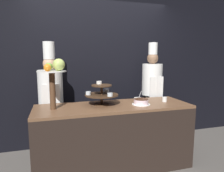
# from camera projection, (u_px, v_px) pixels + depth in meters

# --- Properties ---
(wall_back) EXTENTS (10.00, 0.06, 2.80)m
(wall_back) POSITION_uv_depth(u_px,v_px,m) (99.00, 65.00, 3.52)
(wall_back) COLOR black
(wall_back) RESTS_ON ground_plane
(buffet_counter) EXTENTS (2.11, 0.68, 0.89)m
(buffet_counter) POSITION_uv_depth(u_px,v_px,m) (114.00, 136.00, 2.78)
(buffet_counter) COLOR black
(buffet_counter) RESTS_ON ground_plane
(tiered_stand) EXTENTS (0.46, 0.46, 0.32)m
(tiered_stand) POSITION_uv_depth(u_px,v_px,m) (102.00, 93.00, 2.72)
(tiered_stand) COLOR #3D2819
(tiered_stand) RESTS_ON buffet_counter
(fruit_pedestal) EXTENTS (0.35, 0.35, 0.63)m
(fruit_pedestal) POSITION_uv_depth(u_px,v_px,m) (54.00, 73.00, 2.44)
(fruit_pedestal) COLOR brown
(fruit_pedestal) RESTS_ON buffet_counter
(cake_round) EXTENTS (0.25, 0.25, 0.08)m
(cake_round) POSITION_uv_depth(u_px,v_px,m) (141.00, 102.00, 2.74)
(cake_round) COLOR white
(cake_round) RESTS_ON buffet_counter
(cup_white) EXTENTS (0.07, 0.07, 0.07)m
(cup_white) POSITION_uv_depth(u_px,v_px,m) (165.00, 99.00, 2.91)
(cup_white) COLOR white
(cup_white) RESTS_ON buffet_counter
(serving_bowl_far) EXTENTS (0.12, 0.12, 0.15)m
(serving_bowl_far) POSITION_uv_depth(u_px,v_px,m) (138.00, 99.00, 2.98)
(serving_bowl_far) COLOR white
(serving_bowl_far) RESTS_ON buffet_counter
(chef_left) EXTENTS (0.36, 0.36, 1.77)m
(chef_left) POSITION_uv_depth(u_px,v_px,m) (51.00, 97.00, 3.01)
(chef_left) COLOR #28282D
(chef_left) RESTS_ON ground_plane
(chef_center_left) EXTENTS (0.34, 0.34, 1.78)m
(chef_center_left) POSITION_uv_depth(u_px,v_px,m) (152.00, 89.00, 3.47)
(chef_center_left) COLOR black
(chef_center_left) RESTS_ON ground_plane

